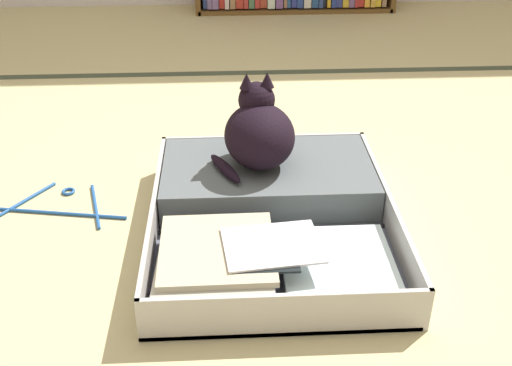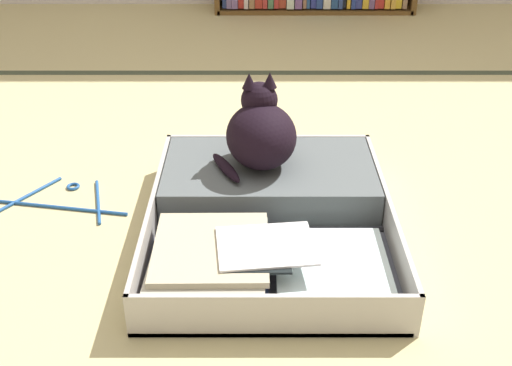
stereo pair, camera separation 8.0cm
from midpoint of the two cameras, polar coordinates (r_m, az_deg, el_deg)
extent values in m
plane|color=#C3B67F|center=(1.78, 1.78, -4.08)|extent=(10.00, 10.00, 0.00)
cube|color=#3D4531|center=(2.87, 1.22, 10.04)|extent=(4.80, 0.05, 0.00)
cube|color=brown|center=(3.87, 6.13, 15.59)|extent=(1.14, 0.23, 0.02)
cube|color=#B6B1AB|center=(1.59, 3.06, -8.79)|extent=(0.65, 0.39, 0.01)
cube|color=#B6B1AB|center=(1.41, 3.45, -12.06)|extent=(0.65, 0.01, 0.12)
cube|color=#B6B1AB|center=(1.57, -8.75, -7.18)|extent=(0.01, 0.39, 0.12)
cube|color=#B6B1AB|center=(1.60, 14.74, -7.09)|extent=(0.01, 0.39, 0.12)
cube|color=#505360|center=(1.58, 3.07, -8.52)|extent=(0.63, 0.37, 0.01)
cube|color=#B6B1AB|center=(1.91, 2.58, -1.25)|extent=(0.65, 0.39, 0.01)
cube|color=#B6B1AB|center=(2.04, 2.43, 2.84)|extent=(0.65, 0.01, 0.12)
cube|color=#B6B1AB|center=(1.89, -7.14, 0.14)|extent=(0.01, 0.39, 0.12)
cube|color=#B6B1AB|center=(1.92, 12.23, 0.10)|extent=(0.01, 0.39, 0.12)
cube|color=#505360|center=(1.90, 2.58, -1.00)|extent=(0.63, 0.37, 0.01)
cylinder|color=black|center=(1.74, 2.81, -4.36)|extent=(0.63, 0.02, 0.02)
cube|color=#3A4772|center=(1.56, -2.60, -8.26)|extent=(0.29, 0.33, 0.02)
cube|color=#30212D|center=(1.55, -2.78, -7.59)|extent=(0.29, 0.33, 0.02)
cube|color=#A7A392|center=(1.55, -2.62, -6.67)|extent=(0.29, 0.33, 0.02)
cube|color=#BAAF8D|center=(1.54, -2.47, -5.97)|extent=(0.28, 0.29, 0.02)
cube|color=silver|center=(1.59, 8.68, -8.06)|extent=(0.29, 0.32, 0.02)
cube|color=silver|center=(1.58, 8.58, -7.44)|extent=(0.28, 0.29, 0.02)
cube|color=white|center=(1.53, 2.61, -5.76)|extent=(0.25, 0.20, 0.01)
cube|color=black|center=(1.51, 1.83, -6.48)|extent=(0.16, 0.15, 0.01)
cube|color=#545B5D|center=(1.87, 2.62, 0.28)|extent=(0.62, 0.36, 0.11)
cylinder|color=black|center=(2.03, -2.63, 2.69)|extent=(0.02, 0.02, 0.11)
cylinder|color=black|center=(2.05, 7.47, 2.65)|extent=(0.02, 0.02, 0.11)
cube|color=red|center=(1.44, 7.48, -12.44)|extent=(0.04, 0.00, 0.03)
cube|color=yellow|center=(1.46, 11.81, -12.45)|extent=(0.03, 0.00, 0.02)
cube|color=white|center=(1.43, 4.28, -12.36)|extent=(0.04, 0.00, 0.02)
cube|color=red|center=(1.41, 1.22, -11.70)|extent=(0.04, 0.00, 0.02)
ellipsoid|color=black|center=(1.81, 1.95, 4.28)|extent=(0.23, 0.26, 0.18)
ellipsoid|color=black|center=(1.88, 1.66, 4.04)|extent=(0.15, 0.10, 0.10)
sphere|color=black|center=(1.82, 1.77, 7.56)|extent=(0.11, 0.11, 0.11)
cone|color=black|center=(1.79, 2.78, 9.37)|extent=(0.04, 0.04, 0.05)
cone|color=black|center=(1.78, 0.88, 9.31)|extent=(0.04, 0.04, 0.05)
sphere|color=gold|center=(1.86, 2.19, 8.30)|extent=(0.02, 0.02, 0.02)
sphere|color=gold|center=(1.85, 1.00, 8.26)|extent=(0.02, 0.02, 0.02)
ellipsoid|color=black|center=(1.79, -1.30, 1.40)|extent=(0.11, 0.18, 0.03)
cylinder|color=#205296|center=(1.94, -16.48, -2.09)|extent=(0.44, 0.09, 0.01)
cylinder|color=#205296|center=(2.02, -18.74, -1.00)|extent=(0.15, 0.21, 0.01)
cylinder|color=#205296|center=(1.93, -12.89, -1.65)|extent=(0.07, 0.24, 0.01)
torus|color=#205296|center=(2.03, -15.08, -0.29)|extent=(0.05, 0.05, 0.01)
camera|label=1|loc=(0.04, -88.61, 0.83)|focal=43.81mm
camera|label=2|loc=(0.04, 91.39, -0.83)|focal=43.81mm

